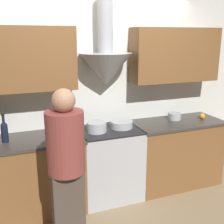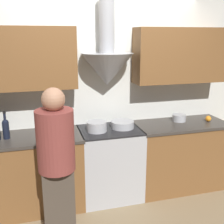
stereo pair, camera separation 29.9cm
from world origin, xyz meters
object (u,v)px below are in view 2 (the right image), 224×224
stove_range (110,163)px  stock_pot (97,126)px  mixing_bowl (122,124)px  saucepan (179,118)px  wine_bottle_6 (6,128)px  orange_fruit (208,119)px  person_foreground_left (57,169)px

stove_range → stock_pot: stock_pot is taller
mixing_bowl → saucepan: size_ratio=1.59×
stove_range → saucepan: (1.00, 0.09, 0.50)m
wine_bottle_6 → mixing_bowl: size_ratio=1.09×
orange_fruit → mixing_bowl: bearing=177.6°
stove_range → person_foreground_left: 1.23m
stove_range → mixing_bowl: 0.53m
saucepan → person_foreground_left: (-1.73, -0.98, -0.06)m
wine_bottle_6 → stock_pot: size_ratio=1.30×
wine_bottle_6 → orange_fruit: wine_bottle_6 is taller
saucepan → person_foreground_left: person_foreground_left is taller
mixing_bowl → saucepan: saucepan is taller
mixing_bowl → person_foreground_left: bearing=-134.4°
wine_bottle_6 → saucepan: (2.21, 0.09, -0.08)m
stove_range → person_foreground_left: person_foreground_left is taller
wine_bottle_6 → orange_fruit: size_ratio=4.01×
wine_bottle_6 → orange_fruit: 2.59m
stove_range → stock_pot: 0.54m
wine_bottle_6 → stock_pot: bearing=-1.3°
stock_pot → person_foreground_left: 1.03m
stove_range → wine_bottle_6: (-1.21, -0.00, 0.58)m
stock_pot → person_foreground_left: size_ratio=0.15×
wine_bottle_6 → stove_range: bearing=0.0°
stove_range → orange_fruit: orange_fruit is taller
person_foreground_left → orange_fruit: bearing=22.3°
stove_range → orange_fruit: (1.38, -0.03, 0.50)m
stock_pot → orange_fruit: 1.55m
stock_pot → mixing_bowl: (0.34, 0.04, -0.02)m
stock_pot → wine_bottle_6: bearing=178.7°
stove_range → person_foreground_left: bearing=-129.0°
stove_range → stock_pot: size_ratio=3.76×
stock_pot → orange_fruit: bearing=-0.4°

